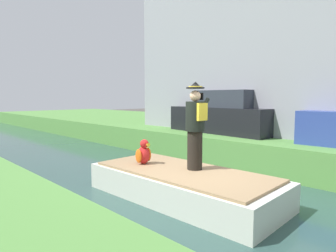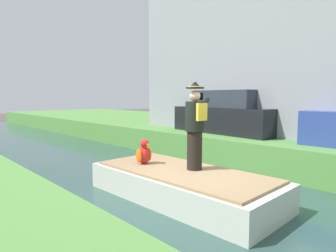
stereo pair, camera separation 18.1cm
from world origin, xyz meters
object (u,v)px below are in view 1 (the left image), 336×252
parrot_plush (144,153)px  parked_car_dark (226,115)px  person_pirate (195,126)px  boat (183,184)px

parrot_plush → parked_car_dark: size_ratio=0.14×
person_pirate → parked_car_dark: person_pirate is taller
person_pirate → parked_car_dark: size_ratio=0.45×
boat → parked_car_dark: bearing=24.0°
person_pirate → parrot_plush: (-0.46, 1.16, -0.68)m
person_pirate → parked_car_dark: 4.71m
person_pirate → parked_car_dark: bearing=25.1°
boat → parked_car_dark: 5.00m
boat → parrot_plush: parrot_plush is taller
boat → parrot_plush: 1.18m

